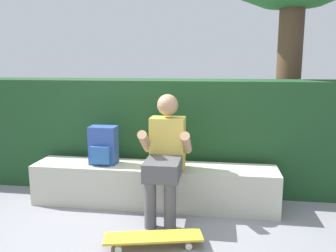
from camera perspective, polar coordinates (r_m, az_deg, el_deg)
The scene contains 6 objects.
ground_plane at distance 3.41m, azimuth -3.82°, elevation -15.49°, with size 24.00×24.00×0.00m, color gray.
bench_main at distance 3.73m, azimuth -2.38°, elevation -9.59°, with size 2.54×0.45×0.43m.
person_skater at distance 3.38m, azimuth -0.42°, elevation -4.28°, with size 0.49×0.62×1.18m.
skateboard_near_person at distance 2.99m, azimuth -2.40°, elevation -17.70°, with size 0.82×0.38×0.09m.
backpack_on_bench at distance 3.74m, azimuth -10.50°, elevation -3.20°, with size 0.28×0.23×0.40m.
hedge_row at distance 4.30m, azimuth -5.41°, elevation -1.02°, with size 5.63×0.67×1.28m.
Camera 1 is at (0.67, -3.00, 1.47)m, focal length 37.42 mm.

